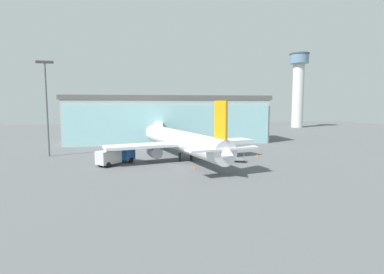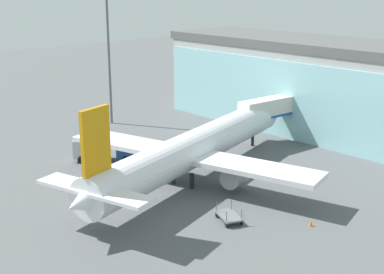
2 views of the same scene
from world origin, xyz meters
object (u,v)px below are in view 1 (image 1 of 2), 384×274
Objects in this scene: catering_truck at (115,156)px; safety_cone_nose at (194,167)px; airplane at (181,141)px; safety_cone_wingtip at (257,156)px; baggage_cart at (238,159)px; jet_bridge at (159,128)px; apron_light_mast at (46,100)px; control_tower at (298,85)px.

catering_truck reaches higher than safety_cone_nose.
safety_cone_wingtip is (15.35, -0.55, -3.20)m from airplane.
safety_cone_nose and safety_cone_wingtip have the same top height.
airplane is 11.68× the size of baggage_cart.
apron_light_mast is at bearing 120.08° from jet_bridge.
jet_bridge is 22.53× the size of safety_cone_nose.
control_tower is at bearing 54.97° from safety_cone_wingtip.
jet_bridge is 26.06m from apron_light_mast.
safety_cone_nose is 1.00× the size of safety_cone_wingtip.
safety_cone_nose is (-8.94, -4.01, -0.23)m from baggage_cart.
airplane is 68.19× the size of safety_cone_wingtip.
control_tower is 10.42× the size of baggage_cart.
safety_cone_wingtip is at bearing 62.15° from baggage_cart.
apron_light_mast is 28.12m from airplane.
apron_light_mast is (-90.75, -62.20, -8.27)m from control_tower.
catering_truck is (-77.16, -73.36, -18.04)m from control_tower.
apron_light_mast is at bearing 95.33° from catering_truck.
jet_bridge is at bearing 142.53° from baggage_cart.
catering_truck is 12.25× the size of safety_cone_wingtip.
apron_light_mast is at bearing -175.73° from baggage_cart.
baggage_cart is at bearing -130.96° from airplane.
safety_cone_wingtip is at bearing -125.03° from control_tower.
safety_cone_nose is at bearing -69.48° from catering_truck.
control_tower is 1.76× the size of apron_light_mast.
baggage_cart is (12.52, -23.37, -4.11)m from jet_bridge.
catering_truck is at bearing 162.24° from jet_bridge.
apron_light_mast is (-22.95, -10.40, 6.63)m from jet_bridge.
control_tower reaches higher than safety_cone_wingtip.
safety_cone_wingtip is (5.69, 4.41, -0.23)m from baggage_cart.
apron_light_mast is 2.82× the size of catering_truck.
control_tower is at bearing 34.43° from apron_light_mast.
apron_light_mast reaches higher than airplane.
airplane is (25.81, -8.01, -7.77)m from apron_light_mast.
apron_light_mast is 39.26m from baggage_cart.
safety_cone_nose is at bearing -129.05° from control_tower.
jet_bridge is 22.53× the size of safety_cone_wingtip.
apron_light_mast reaches higher than safety_cone_nose.
control_tower is (67.80, 51.80, 14.90)m from jet_bridge.
airplane is 11.26m from baggage_cart.
catering_truck is 27.72m from safety_cone_wingtip.
baggage_cart is 9.80m from safety_cone_nose.
airplane is 68.19× the size of safety_cone_nose.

